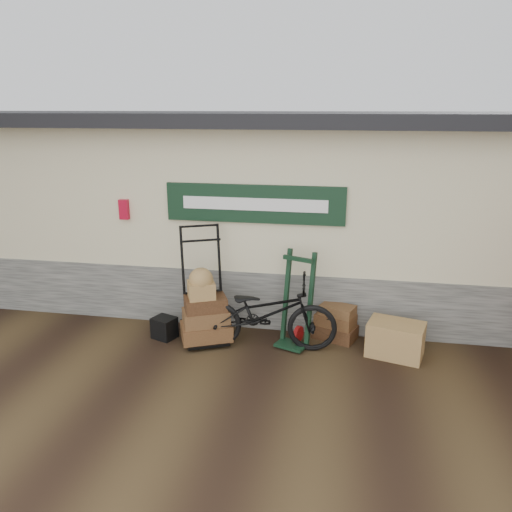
{
  "coord_description": "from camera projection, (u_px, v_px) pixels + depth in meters",
  "views": [
    {
      "loc": [
        0.97,
        -5.97,
        3.28
      ],
      "look_at": [
        -0.27,
        0.9,
        1.19
      ],
      "focal_mm": 35.0,
      "sensor_mm": 36.0,
      "label": 1
    }
  ],
  "objects": [
    {
      "name": "wicker_hamper",
      "position": [
        395.0,
        339.0,
        6.81
      ],
      "size": [
        0.83,
        0.65,
        0.48
      ],
      "primitive_type": "cube",
      "rotation": [
        0.0,
        0.0,
        -0.27
      ],
      "color": "brown",
      "rests_on": "ground"
    },
    {
      "name": "black_trunk",
      "position": [
        164.0,
        328.0,
        7.35
      ],
      "size": [
        0.39,
        0.37,
        0.32
      ],
      "primitive_type": "cube",
      "rotation": [
        0.0,
        0.0,
        -0.38
      ],
      "color": "black",
      "rests_on": "ground"
    },
    {
      "name": "ground",
      "position": [
        264.0,
        360.0,
        6.74
      ],
      "size": [
        80.0,
        80.0,
        0.0
      ],
      "primitive_type": "plane",
      "color": "black",
      "rests_on": "ground"
    },
    {
      "name": "bicycle",
      "position": [
        264.0,
        309.0,
        6.92
      ],
      "size": [
        0.87,
        2.08,
        1.18
      ],
      "primitive_type": "imported",
      "rotation": [
        0.0,
        0.0,
        1.65
      ],
      "color": "black",
      "rests_on": "ground"
    },
    {
      "name": "suitcase_stack",
      "position": [
        335.0,
        322.0,
        7.3
      ],
      "size": [
        0.7,
        0.57,
        0.53
      ],
      "primitive_type": null,
      "rotation": [
        0.0,
        0.0,
        -0.37
      ],
      "color": "#362011",
      "rests_on": "ground"
    },
    {
      "name": "green_barrow",
      "position": [
        297.0,
        300.0,
        7.0
      ],
      "size": [
        0.61,
        0.57,
        1.37
      ],
      "primitive_type": null,
      "rotation": [
        0.0,
        0.0,
        -0.37
      ],
      "color": "black",
      "rests_on": "ground"
    },
    {
      "name": "station_building",
      "position": [
        289.0,
        205.0,
        8.85
      ],
      "size": [
        14.4,
        4.1,
        3.2
      ],
      "color": "#4C4C47",
      "rests_on": "ground"
    },
    {
      "name": "porter_trolley",
      "position": [
        203.0,
        284.0,
        7.15
      ],
      "size": [
        1.04,
        0.94,
        1.71
      ],
      "primitive_type": null,
      "rotation": [
        0.0,
        0.0,
        0.43
      ],
      "color": "black",
      "rests_on": "ground"
    }
  ]
}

